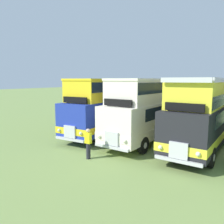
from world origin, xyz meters
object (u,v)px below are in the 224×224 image
object	(u,v)px
bus_third_in_row	(207,111)
marshal_person	(88,143)
bus_second_in_row	(154,106)
bus_first_in_row	(112,103)

from	to	relation	value
bus_third_in_row	marshal_person	distance (m)	8.27
marshal_person	bus_third_in_row	bearing A→B (deg)	52.48
bus_third_in_row	marshal_person	xyz separation A→B (m)	(-4.95, -6.45, -1.47)
bus_second_in_row	marshal_person	xyz separation A→B (m)	(-1.20, -6.33, -1.58)
bus_first_in_row	marshal_person	distance (m)	7.06
bus_first_in_row	marshal_person	size ratio (longest dim) A/B	6.35
bus_second_in_row	bus_third_in_row	distance (m)	3.75
bus_first_in_row	bus_third_in_row	xyz separation A→B (m)	(7.51, 0.06, -0.11)
bus_second_in_row	bus_third_in_row	bearing A→B (deg)	1.94
bus_second_in_row	bus_third_in_row	world-z (taller)	bus_third_in_row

